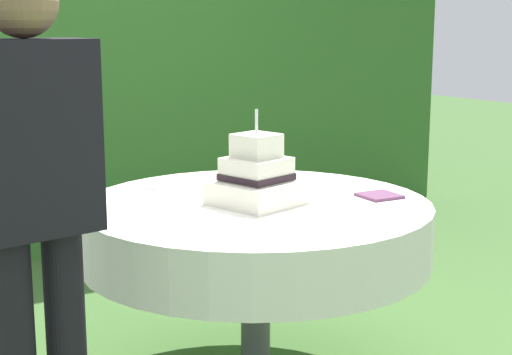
{
  "coord_description": "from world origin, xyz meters",
  "views": [
    {
      "loc": [
        -1.58,
        -2.46,
        1.44
      ],
      "look_at": [
        -0.01,
        -0.02,
        0.86
      ],
      "focal_mm": 54.82,
      "sensor_mm": 36.0,
      "label": 1
    }
  ],
  "objects": [
    {
      "name": "cake_table",
      "position": [
        0.0,
        0.0,
        0.65
      ],
      "size": [
        1.35,
        1.35,
        0.76
      ],
      "color": "#4C4C51",
      "rests_on": "ground_plane"
    },
    {
      "name": "wedding_cake",
      "position": [
        -0.01,
        -0.02,
        0.86
      ],
      "size": [
        0.35,
        0.35,
        0.36
      ],
      "color": "silver",
      "rests_on": "cake_table"
    },
    {
      "name": "standing_person",
      "position": [
        -0.94,
        -0.29,
        0.93
      ],
      "size": [
        0.38,
        0.24,
        1.6
      ],
      "color": "black",
      "rests_on": "ground_plane"
    },
    {
      "name": "napkin_stack",
      "position": [
        0.46,
        -0.19,
        0.77
      ],
      "size": [
        0.15,
        0.15,
        0.01
      ],
      "primitive_type": "cube",
      "rotation": [
        0.0,
        0.0,
        -0.07
      ],
      "color": "#603856",
      "rests_on": "cake_table"
    },
    {
      "name": "serving_plate_far",
      "position": [
        0.13,
        0.3,
        0.77
      ],
      "size": [
        0.12,
        0.12,
        0.01
      ],
      "primitive_type": "cylinder",
      "color": "white",
      "rests_on": "cake_table"
    },
    {
      "name": "serving_plate_near",
      "position": [
        -0.18,
        0.45,
        0.77
      ],
      "size": [
        0.15,
        0.15,
        0.01
      ],
      "primitive_type": "cylinder",
      "color": "white",
      "rests_on": "cake_table"
    },
    {
      "name": "serving_plate_left",
      "position": [
        0.18,
        -0.34,
        0.77
      ],
      "size": [
        0.1,
        0.1,
        0.01
      ],
      "primitive_type": "cylinder",
      "color": "white",
      "rests_on": "cake_table"
    },
    {
      "name": "serving_plate_right",
      "position": [
        0.29,
        0.26,
        0.77
      ],
      "size": [
        0.13,
        0.13,
        0.01
      ],
      "primitive_type": "cylinder",
      "color": "white",
      "rests_on": "cake_table"
    },
    {
      "name": "foliage_hedge",
      "position": [
        0.0,
        2.37,
        1.21
      ],
      "size": [
        6.23,
        0.4,
        2.43
      ],
      "primitive_type": "cube",
      "color": "#336628",
      "rests_on": "ground_plane"
    }
  ]
}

